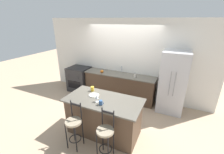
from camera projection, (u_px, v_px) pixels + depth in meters
ground_plane at (115, 101)px, 5.17m from camera, size 18.00×18.00×0.00m
wall_back at (123, 59)px, 5.23m from camera, size 6.00×0.07×2.70m
back_counter at (119, 86)px, 5.30m from camera, size 2.50×0.63×0.90m
sink_faucet at (122, 69)px, 5.25m from camera, size 0.02×0.13×0.22m
kitchen_island at (104, 116)px, 3.62m from camera, size 1.80×0.90×0.93m
refrigerator at (173, 82)px, 4.40m from camera, size 0.73×0.73×1.85m
oven_range at (80, 79)px, 5.89m from camera, size 0.79×0.71×0.93m
bar_stool_near at (74, 126)px, 3.18m from camera, size 0.35×0.35×1.07m
bar_stool_far at (105, 135)px, 2.92m from camera, size 0.35×0.35×1.07m
dinner_plate at (94, 95)px, 3.63m from camera, size 0.26×0.26×0.02m
wine_glass at (97, 97)px, 3.31m from camera, size 0.08×0.08×0.18m
coffee_mug at (101, 103)px, 3.22m from camera, size 0.11×0.08×0.10m
tumbler_cup at (92, 89)px, 3.84m from camera, size 0.09×0.09×0.12m
pumpkin_decoration at (102, 71)px, 5.25m from camera, size 0.12×0.12×0.11m
soap_bottle at (135, 76)px, 4.79m from camera, size 0.06×0.06×0.17m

